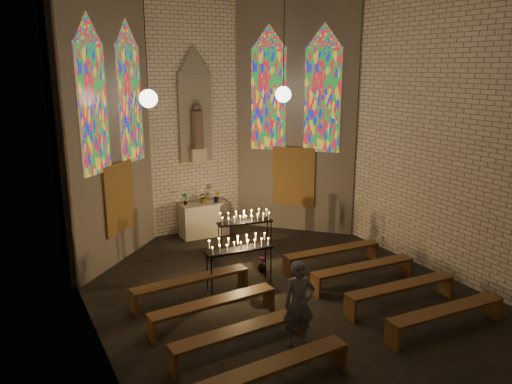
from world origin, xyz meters
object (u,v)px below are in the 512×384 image
altar (204,219)px  visitor (299,304)px  votive_stand_right (245,219)px  votive_stand_left (239,246)px  aisle_flower_pot (262,264)px

altar → visitor: visitor is taller
visitor → votive_stand_right: bearing=91.2°
votive_stand_right → visitor: 4.76m
altar → votive_stand_left: votive_stand_left is taller
altar → votive_stand_left: 3.80m
altar → visitor: size_ratio=0.87×
aisle_flower_pot → visitor: size_ratio=0.24×
altar → aisle_flower_pot: size_ratio=3.68×
votive_stand_left → visitor: bearing=-89.8°
votive_stand_right → visitor: (-1.25, -4.60, -0.15)m
aisle_flower_pot → votive_stand_right: size_ratio=0.25×
aisle_flower_pot → visitor: (-1.02, -3.22, 0.61)m
votive_stand_left → votive_stand_right: bearing=63.0°
votive_stand_left → aisle_flower_pot: bearing=33.0°
altar → votive_stand_right: votive_stand_right is taller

